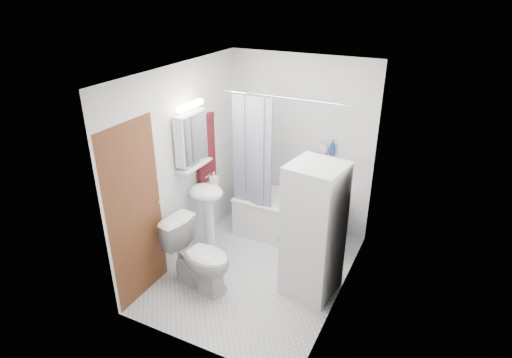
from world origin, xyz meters
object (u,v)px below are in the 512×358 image
at_px(washer_dryer, 313,231).
at_px(toilet, 199,256).
at_px(bathtub, 289,216).
at_px(sink, 207,203).

bearing_deg(washer_dryer, toilet, -149.22).
relative_size(bathtub, sink, 1.37).
bearing_deg(bathtub, sink, -134.72).
height_order(washer_dryer, toilet, washer_dryer).
xyz_separation_m(sink, toilet, (0.28, -0.63, -0.31)).
bearing_deg(washer_dryer, bathtub, 132.25).
relative_size(sink, toilet, 1.30).
distance_m(washer_dryer, toilet, 1.31).
bearing_deg(washer_dryer, sink, -177.66).
distance_m(bathtub, sink, 1.19).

